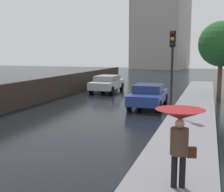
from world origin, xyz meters
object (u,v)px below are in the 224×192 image
car_blue_mid_road (148,95)px  car_silver_far_ahead (107,83)px  traffic_light (172,57)px  street_tree_near (221,44)px  pedestrian_with_umbrella_far (180,126)px

car_blue_mid_road → car_silver_far_ahead: (-4.50, 5.63, 0.03)m
traffic_light → street_tree_near: street_tree_near is taller
car_blue_mid_road → traffic_light: bearing=-59.4°
car_blue_mid_road → pedestrian_with_umbrella_far: (2.77, -10.44, 0.86)m
car_blue_mid_road → car_silver_far_ahead: same height
traffic_light → car_silver_far_ahead: bearing=126.7°
pedestrian_with_umbrella_far → street_tree_near: (1.23, 15.62, 2.17)m
car_silver_far_ahead → street_tree_near: 9.03m
car_blue_mid_road → traffic_light: 3.77m
car_silver_far_ahead → pedestrian_with_umbrella_far: bearing=113.3°
traffic_light → car_blue_mid_road: bearing=122.1°
pedestrian_with_umbrella_far → traffic_light: traffic_light is taller
car_silver_far_ahead → traffic_light: bearing=125.7°
pedestrian_with_umbrella_far → street_tree_near: 15.82m
car_blue_mid_road → pedestrian_with_umbrella_far: size_ratio=2.40×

